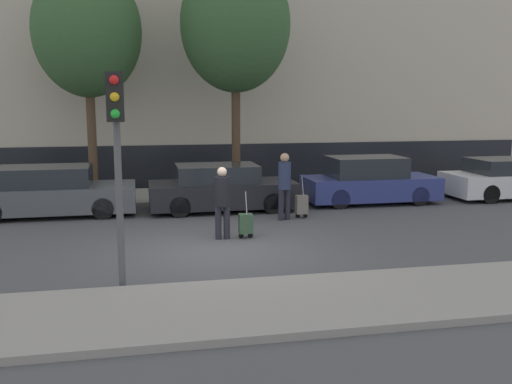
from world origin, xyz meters
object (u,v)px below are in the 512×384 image
at_px(parked_car_0, 50,192).
at_px(trolley_right, 302,205).
at_px(pedestrian_right, 284,182).
at_px(bare_tree_near_crossing, 87,32).
at_px(traffic_light, 117,137).
at_px(bare_tree_down_street, 235,25).
at_px(pedestrian_left, 222,198).
at_px(parked_car_1, 221,189).
at_px(parked_car_3, 512,179).
at_px(parked_bicycle, 219,183).
at_px(parked_car_2, 369,182).
at_px(trolley_left, 246,224).

xyz_separation_m(parked_car_0, trolley_right, (6.87, -1.82, -0.28)).
height_order(pedestrian_right, bare_tree_near_crossing, bare_tree_near_crossing).
relative_size(traffic_light, bare_tree_down_street, 0.48).
xyz_separation_m(pedestrian_left, bare_tree_down_street, (1.27, 5.45, 4.62)).
height_order(pedestrian_right, trolley_right, pedestrian_right).
distance_m(traffic_light, bare_tree_near_crossing, 9.65).
distance_m(trolley_right, traffic_light, 7.42).
distance_m(parked_car_1, parked_car_3, 9.83).
relative_size(parked_car_3, parked_bicycle, 2.54).
xyz_separation_m(parked_car_1, parked_car_2, (4.76, 0.24, 0.04)).
xyz_separation_m(parked_car_1, trolley_left, (0.06, -3.58, -0.29)).
bearing_deg(trolley_right, parked_bicycle, 114.75).
xyz_separation_m(bare_tree_near_crossing, bare_tree_down_street, (4.58, -0.47, 0.26)).
bearing_deg(trolley_right, trolley_left, -134.52).
bearing_deg(parked_bicycle, parked_car_2, -23.58).
bearing_deg(parked_bicycle, pedestrian_left, -97.44).
height_order(trolley_right, bare_tree_near_crossing, bare_tree_near_crossing).
relative_size(traffic_light, parked_bicycle, 2.08).
relative_size(parked_car_2, traffic_light, 1.14).
height_order(parked_car_3, bare_tree_down_street, bare_tree_down_street).
relative_size(parked_car_2, trolley_left, 3.74).
bearing_deg(bare_tree_near_crossing, parked_car_0, -116.35).
distance_m(trolley_left, traffic_light, 4.85).
bearing_deg(trolley_right, parked_car_0, 165.18).
bearing_deg(parked_car_1, trolley_left, -89.06).
height_order(parked_car_2, pedestrian_left, pedestrian_left).
distance_m(trolley_right, bare_tree_down_street, 6.39).
distance_m(parked_car_0, parked_car_3, 14.69).
height_order(trolley_left, trolley_right, trolley_right).
bearing_deg(parked_car_2, pedestrian_left, -144.15).
distance_m(trolley_left, bare_tree_down_street, 7.61).
xyz_separation_m(parked_car_0, trolley_left, (4.91, -3.80, -0.31)).
distance_m(pedestrian_left, trolley_left, 0.83).
xyz_separation_m(parked_car_2, trolley_right, (-2.75, -1.83, -0.31)).
bearing_deg(parked_bicycle, traffic_light, -108.24).
distance_m(parked_car_2, trolley_right, 3.32).
relative_size(trolley_left, bare_tree_down_street, 0.15).
xyz_separation_m(parked_car_1, parked_car_3, (9.83, 0.20, -0.01)).
height_order(parked_car_2, bare_tree_down_street, bare_tree_down_street).
xyz_separation_m(trolley_left, parked_bicycle, (0.20, 5.79, 0.14)).
xyz_separation_m(parked_car_2, traffic_light, (-7.48, -7.08, 1.95)).
xyz_separation_m(parked_car_2, pedestrian_left, (-5.26, -3.80, 0.29)).
distance_m(parked_car_2, pedestrian_right, 3.85).
distance_m(parked_car_0, parked_car_1, 4.86).
bearing_deg(pedestrian_right, bare_tree_down_street, -93.68).
bearing_deg(bare_tree_down_street, parked_car_2, -22.47).
relative_size(pedestrian_left, bare_tree_down_street, 0.22).
height_order(pedestrian_left, bare_tree_down_street, bare_tree_down_street).
bearing_deg(pedestrian_right, parked_car_2, -163.67).
xyz_separation_m(parked_car_0, bare_tree_near_crossing, (1.06, 2.13, 4.68)).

